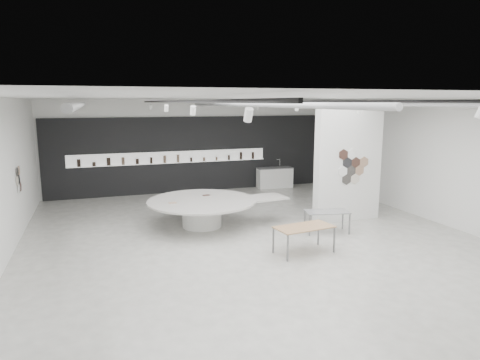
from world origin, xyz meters
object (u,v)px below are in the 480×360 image
object	(u,v)px
display_island	(204,209)
sample_table_stone	(327,213)
sample_table_wood	(304,228)
partition_column	(348,164)
kitchen_counter	(275,178)

from	to	relation	value
display_island	sample_table_stone	distance (m)	3.61
sample_table_wood	sample_table_stone	bearing A→B (deg)	42.88
sample_table_wood	sample_table_stone	world-z (taller)	sample_table_wood
partition_column	display_island	distance (m)	4.67
partition_column	sample_table_stone	size ratio (longest dim) A/B	2.73
partition_column	kitchen_counter	bearing A→B (deg)	90.62
sample_table_wood	display_island	bearing A→B (deg)	120.25
partition_column	kitchen_counter	xyz separation A→B (m)	(-0.06, 5.52, -1.36)
sample_table_stone	partition_column	bearing A→B (deg)	37.91
display_island	kitchen_counter	size ratio (longest dim) A/B	2.79
partition_column	sample_table_stone	distance (m)	2.02
sample_table_stone	sample_table_wood	bearing A→B (deg)	-137.12
display_island	kitchen_counter	world-z (taller)	kitchen_counter
sample_table_stone	kitchen_counter	size ratio (longest dim) A/B	0.83
partition_column	sample_table_wood	distance (m)	3.71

